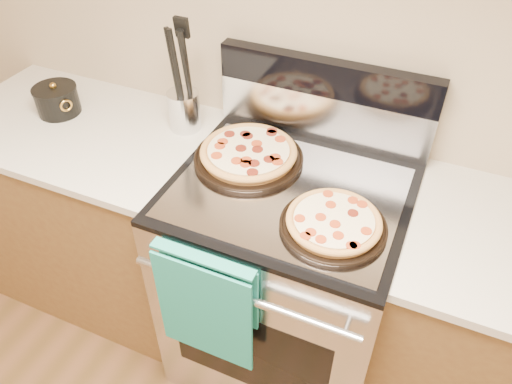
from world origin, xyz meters
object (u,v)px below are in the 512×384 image
at_px(pepperoni_pizza_back, 249,154).
at_px(utensil_crock, 184,110).
at_px(range_body, 285,281).
at_px(pepperoni_pizza_front, 334,223).
at_px(saucepan, 57,101).

height_order(pepperoni_pizza_back, utensil_crock, utensil_crock).
relative_size(range_body, pepperoni_pizza_back, 2.46).
xyz_separation_m(pepperoni_pizza_front, saucepan, (-1.18, 0.21, 0.01)).
distance_m(pepperoni_pizza_back, saucepan, 0.82).
bearing_deg(utensil_crock, saucepan, -168.21).
relative_size(pepperoni_pizza_back, saucepan, 2.26).
xyz_separation_m(pepperoni_pizza_back, saucepan, (-0.82, 0.01, 0.01)).
relative_size(pepperoni_pizza_front, saucepan, 1.90).
height_order(pepperoni_pizza_back, saucepan, saucepan).
bearing_deg(range_body, saucepan, 175.64).
distance_m(pepperoni_pizza_front, saucepan, 1.19).
height_order(range_body, pepperoni_pizza_back, pepperoni_pizza_back).
distance_m(pepperoni_pizza_back, utensil_crock, 0.33).
xyz_separation_m(range_body, pepperoni_pizza_back, (-0.18, 0.07, 0.50)).
distance_m(range_body, pepperoni_pizza_back, 0.54).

